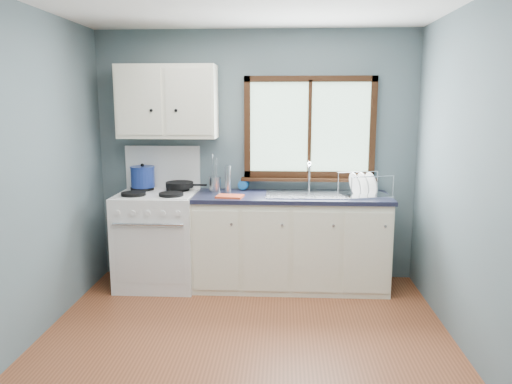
# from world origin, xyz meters

# --- Properties ---
(floor) EXTENTS (3.20, 3.60, 0.02)m
(floor) POSITION_xyz_m (0.00, 0.00, -0.01)
(floor) COLOR brown
(floor) RESTS_ON ground
(wall_back) EXTENTS (3.20, 0.02, 2.50)m
(wall_back) POSITION_xyz_m (0.00, 1.81, 1.25)
(wall_back) COLOR slate
(wall_back) RESTS_ON ground
(wall_front) EXTENTS (3.20, 0.02, 2.50)m
(wall_front) POSITION_xyz_m (0.00, -1.81, 1.25)
(wall_front) COLOR slate
(wall_front) RESTS_ON ground
(wall_left) EXTENTS (0.02, 3.60, 2.50)m
(wall_left) POSITION_xyz_m (-1.61, 0.00, 1.25)
(wall_left) COLOR slate
(wall_left) RESTS_ON ground
(wall_right) EXTENTS (0.02, 3.60, 2.50)m
(wall_right) POSITION_xyz_m (1.61, 0.00, 1.25)
(wall_right) COLOR slate
(wall_right) RESTS_ON ground
(gas_range) EXTENTS (0.76, 0.69, 1.36)m
(gas_range) POSITION_xyz_m (-0.95, 1.47, 0.49)
(gas_range) COLOR white
(gas_range) RESTS_ON floor
(base_cabinets) EXTENTS (1.85, 0.60, 0.88)m
(base_cabinets) POSITION_xyz_m (0.36, 1.49, 0.41)
(base_cabinets) COLOR white
(base_cabinets) RESTS_ON floor
(countertop) EXTENTS (1.89, 0.64, 0.04)m
(countertop) POSITION_xyz_m (0.36, 1.49, 0.90)
(countertop) COLOR black
(countertop) RESTS_ON base_cabinets
(sink) EXTENTS (0.84, 0.46, 0.44)m
(sink) POSITION_xyz_m (0.54, 1.49, 0.86)
(sink) COLOR silver
(sink) RESTS_ON countertop
(window) EXTENTS (1.36, 0.10, 1.03)m
(window) POSITION_xyz_m (0.54, 1.77, 1.48)
(window) COLOR #9EC6A8
(window) RESTS_ON wall_back
(upper_cabinets) EXTENTS (0.95, 0.35, 0.70)m
(upper_cabinets) POSITION_xyz_m (-0.85, 1.63, 1.80)
(upper_cabinets) COLOR white
(upper_cabinets) RESTS_ON wall_back
(skillet) EXTENTS (0.41, 0.28, 0.05)m
(skillet) POSITION_xyz_m (-0.75, 1.61, 0.99)
(skillet) COLOR black
(skillet) RESTS_ON gas_range
(stockpot) EXTENTS (0.29, 0.29, 0.24)m
(stockpot) POSITION_xyz_m (-1.12, 1.62, 1.07)
(stockpot) COLOR navy
(stockpot) RESTS_ON gas_range
(utensil_crock) EXTENTS (0.14, 0.14, 0.37)m
(utensil_crock) POSITION_xyz_m (-0.40, 1.63, 1.00)
(utensil_crock) COLOR silver
(utensil_crock) RESTS_ON countertop
(thermos) EXTENTS (0.07, 0.07, 0.27)m
(thermos) POSITION_xyz_m (-0.26, 1.57, 1.05)
(thermos) COLOR silver
(thermos) RESTS_ON countertop
(soap_bottle) EXTENTS (0.12, 0.12, 0.27)m
(soap_bottle) POSITION_xyz_m (-0.13, 1.69, 1.06)
(soap_bottle) COLOR #1759A1
(soap_bottle) RESTS_ON countertop
(dish_towel) EXTENTS (0.26, 0.21, 0.02)m
(dish_towel) POSITION_xyz_m (-0.22, 1.33, 0.93)
(dish_towel) COLOR #DD4B26
(dish_towel) RESTS_ON countertop
(dish_rack) EXTENTS (0.51, 0.44, 0.23)m
(dish_rack) POSITION_xyz_m (1.04, 1.47, 0.98)
(dish_rack) COLOR silver
(dish_rack) RESTS_ON countertop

